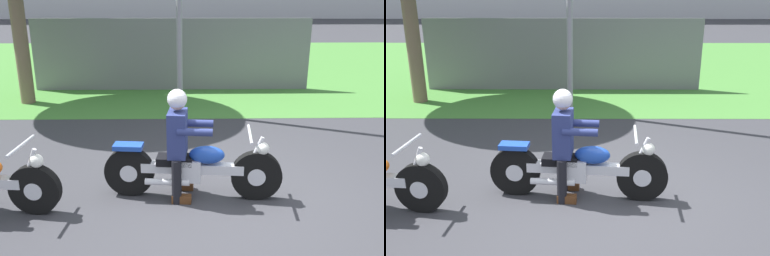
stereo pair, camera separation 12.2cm
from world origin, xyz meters
The scene contains 5 objects.
ground centered at (0.00, 0.00, 0.00)m, with size 120.00×120.00×0.00m, color #38383D.
grass_verge centered at (0.00, 9.45, 0.00)m, with size 60.00×12.00×0.01m, color #478438.
motorcycle_lead centered at (-0.39, 0.16, 0.39)m, with size 2.22×0.66×0.87m.
rider_lead centered at (-0.56, 0.18, 0.81)m, with size 0.57×0.49×1.39m.
fence_segment centered at (-0.80, 6.01, 0.90)m, with size 7.00×0.06×1.80m, color slate.
Camera 2 is at (-0.37, -4.60, 2.53)m, focal length 39.05 mm.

